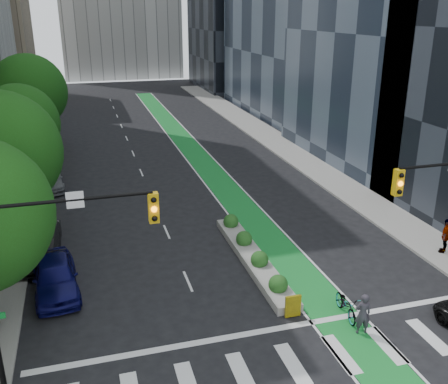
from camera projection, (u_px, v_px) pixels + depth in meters
ground at (282, 347)px, 19.57m from camera, size 160.00×160.00×0.00m
sidewalk_left at (21, 178)px, 39.05m from camera, size 3.60×90.00×0.15m
sidewalk_right at (298, 155)px, 45.17m from camera, size 3.60×90.00×0.15m
bike_lane_paint at (191, 149)px, 47.43m from camera, size 2.20×70.00×0.01m
building_dark_end at (241, 0)px, 81.32m from camera, size 14.00×18.00×28.00m
tree_midfar at (19, 124)px, 34.87m from camera, size 5.60×5.60×7.76m
tree_far at (29, 92)px, 43.64m from camera, size 6.60×6.60×9.00m
signal_left at (33, 263)px, 16.09m from camera, size 6.14×0.51×7.20m
median_planter at (253, 255)px, 26.11m from camera, size 1.20×10.26×1.10m
bicycle at (346, 305)px, 21.44m from camera, size 0.94×2.13×1.08m
cyclist at (363, 314)px, 20.15m from camera, size 0.73×0.55×1.82m
parked_car_left_near at (55, 276)px, 23.14m from camera, size 2.39×5.06×1.67m
parked_car_left_mid at (40, 246)px, 26.17m from camera, size 2.06×5.10×1.65m
parked_car_left_far at (49, 180)px, 36.79m from camera, size 2.41×4.81×1.34m
pedestrian_far at (446, 236)px, 26.65m from camera, size 1.16×1.08×1.92m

